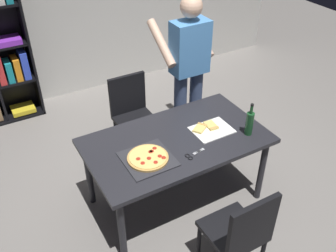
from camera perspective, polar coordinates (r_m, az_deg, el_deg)
The scene contains 9 objects.
ground_plane at distance 3.86m, azimuth 1.12°, elevation -10.87°, with size 12.00×12.00×0.00m, color gray.
dining_table at distance 3.40m, azimuth 1.25°, elevation -2.99°, with size 1.61×0.92×0.75m.
chair_near_camera at distance 2.98m, azimuth 10.90°, elevation -15.32°, with size 0.42×0.42×0.90m.
chair_far_side at distance 4.18m, azimuth -5.42°, elevation 2.28°, with size 0.42×0.42×0.90m.
person_serving_pizza at distance 4.01m, azimuth 3.09°, elevation 8.85°, with size 0.55×0.54×1.75m.
pepperoni_pizza_on_tray at distance 3.13m, azimuth -3.04°, elevation -4.85°, with size 0.40×0.40×0.04m.
pizza_slices_on_towel at distance 3.49m, azimuth 6.30°, elevation -0.41°, with size 0.36×0.28×0.03m.
wine_bottle at distance 3.43m, azimuth 12.18°, elevation 0.47°, with size 0.07×0.07×0.32m.
kitchen_scissors at distance 3.18m, azimuth 3.70°, elevation -4.35°, with size 0.20×0.09×0.01m.
Camera 1 is at (-1.38, -2.28, 2.79)m, focal length 40.45 mm.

